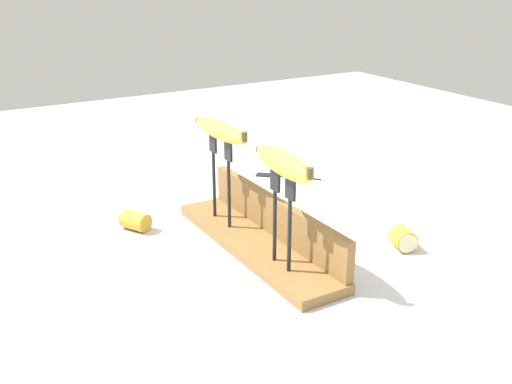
% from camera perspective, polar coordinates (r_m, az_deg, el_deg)
% --- Properties ---
extents(ground_plane, '(3.00, 3.00, 0.00)m').
position_cam_1_polar(ground_plane, '(1.19, 0.00, -5.40)').
color(ground_plane, silver).
extents(wooden_board, '(0.47, 0.11, 0.02)m').
position_cam_1_polar(wooden_board, '(1.19, 0.00, -4.97)').
color(wooden_board, olive).
rests_on(wooden_board, ground).
extents(board_backstop, '(0.46, 0.02, 0.08)m').
position_cam_1_polar(board_backstop, '(1.19, 1.91, -2.36)').
color(board_backstop, olive).
rests_on(board_backstop, wooden_board).
extents(fork_stand_left, '(0.09, 0.01, 0.18)m').
position_cam_1_polar(fork_stand_left, '(1.23, -3.32, 1.82)').
color(fork_stand_left, black).
rests_on(fork_stand_left, wooden_board).
extents(fork_stand_right, '(0.07, 0.01, 0.17)m').
position_cam_1_polar(fork_stand_right, '(1.05, 2.49, -1.92)').
color(fork_stand_right, black).
rests_on(fork_stand_right, wooden_board).
extents(banana_raised_left, '(0.20, 0.05, 0.04)m').
position_cam_1_polar(banana_raised_left, '(1.20, -3.41, 5.84)').
color(banana_raised_left, '#DBD147').
rests_on(banana_raised_left, fork_stand_left).
extents(banana_raised_right, '(0.19, 0.05, 0.04)m').
position_cam_1_polar(banana_raised_right, '(1.01, 2.57, 2.74)').
color(banana_raised_right, '#DBD147').
rests_on(banana_raised_right, fork_stand_right).
extents(fork_fallen_near, '(0.13, 0.14, 0.01)m').
position_cam_1_polar(fork_fallen_near, '(1.59, 2.22, 1.57)').
color(fork_fallen_near, black).
rests_on(fork_fallen_near, ground).
extents(banana_chunk_near, '(0.06, 0.05, 0.04)m').
position_cam_1_polar(banana_chunk_near, '(1.22, 13.75, -4.34)').
color(banana_chunk_near, gold).
rests_on(banana_chunk_near, ground).
extents(banana_chunk_far, '(0.07, 0.06, 0.04)m').
position_cam_1_polar(banana_chunk_far, '(1.29, -11.36, -2.68)').
color(banana_chunk_far, gold).
rests_on(banana_chunk_far, ground).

